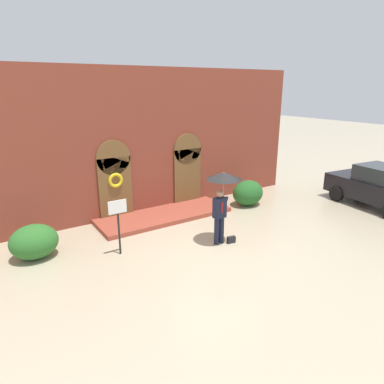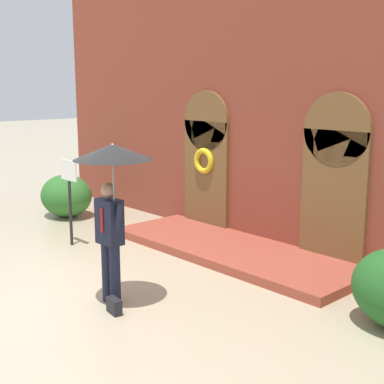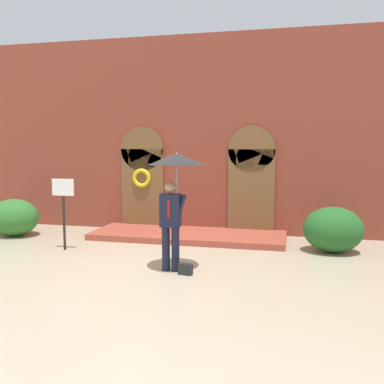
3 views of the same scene
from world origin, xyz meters
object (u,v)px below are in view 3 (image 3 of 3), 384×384
shrub_right (333,230)px  person_with_umbrella (175,176)px  sign_post (63,202)px  shrub_left (14,217)px  handbag (185,269)px

shrub_right → person_with_umbrella: bearing=-144.1°
sign_post → shrub_right: size_ratio=1.24×
person_with_umbrella → shrub_left: 5.88m
sign_post → shrub_right: 6.43m
shrub_left → shrub_right: bearing=0.8°
handbag → shrub_right: 3.90m
person_with_umbrella → handbag: 1.83m
handbag → shrub_left: 6.04m
person_with_umbrella → sign_post: bearing=161.1°
shrub_left → shrub_right: (8.48, 0.12, 0.03)m
person_with_umbrella → shrub_right: size_ratio=1.71×
person_with_umbrella → handbag: size_ratio=8.44×
person_with_umbrella → sign_post: size_ratio=1.37×
person_with_umbrella → sign_post: (-3.06, 1.05, -0.75)m
handbag → person_with_umbrella: bearing=150.7°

